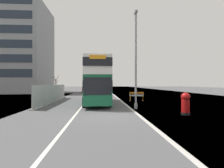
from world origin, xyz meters
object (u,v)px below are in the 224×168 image
at_px(roadworks_barrier, 137,95).
at_px(car_oncoming_near, 98,89).
at_px(double_decker_bus, 97,81).
at_px(lamppost_foreground, 136,63).
at_px(car_receding_mid, 87,89).
at_px(red_pillar_postbox, 186,103).

distance_m(roadworks_barrier, car_oncoming_near, 15.93).
xyz_separation_m(roadworks_barrier, car_oncoming_near, (-5.04, 15.11, 0.29)).
relative_size(double_decker_bus, roadworks_barrier, 6.17).
height_order(double_decker_bus, lamppost_foreground, lamppost_foreground).
bearing_deg(lamppost_foreground, double_decker_bus, 127.49).
distance_m(roadworks_barrier, car_receding_mid, 24.84).
height_order(lamppost_foreground, car_receding_mid, lamppost_foreground).
bearing_deg(car_oncoming_near, red_pillar_postbox, -75.89).
xyz_separation_m(double_decker_bus, roadworks_barrier, (5.07, 2.60, -1.78)).
bearing_deg(double_decker_bus, car_oncoming_near, 89.89).
bearing_deg(roadworks_barrier, car_oncoming_near, 108.43).
relative_size(double_decker_bus, car_oncoming_near, 2.64).
bearing_deg(lamppost_foreground, red_pillar_postbox, -48.95).
distance_m(red_pillar_postbox, car_receding_mid, 35.41).
bearing_deg(lamppost_foreground, roadworks_barrier, 78.24).
distance_m(lamppost_foreground, car_oncoming_near, 22.84).
xyz_separation_m(double_decker_bus, car_receding_mid, (-3.06, 26.07, -1.52)).
bearing_deg(red_pillar_postbox, car_receding_mid, 105.68).
bearing_deg(car_receding_mid, red_pillar_postbox, -74.32).
bearing_deg(car_receding_mid, double_decker_bus, -83.30).
relative_size(red_pillar_postbox, car_receding_mid, 0.37).
bearing_deg(roadworks_barrier, car_receding_mid, 109.12).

